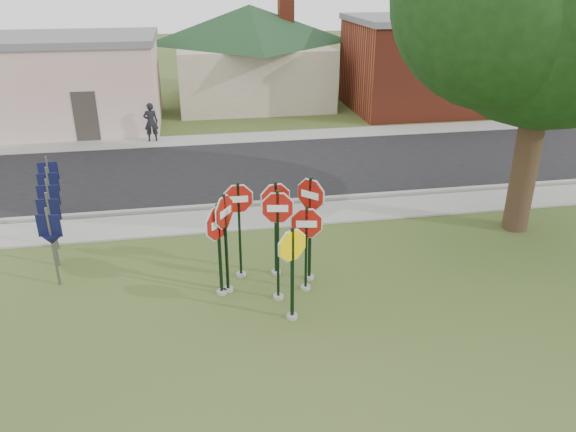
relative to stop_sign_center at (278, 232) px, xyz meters
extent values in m
plane|color=#344B1C|center=(-0.07, -0.95, -1.70)|extent=(120.00, 120.00, 0.00)
cube|color=gray|center=(-0.07, 4.55, -1.67)|extent=(60.00, 1.60, 0.06)
cube|color=black|center=(-0.07, 9.05, -1.68)|extent=(60.00, 7.00, 0.04)
cube|color=gray|center=(-0.07, 13.35, -1.67)|extent=(60.00, 1.60, 0.06)
cube|color=gray|center=(-0.07, 5.55, -1.63)|extent=(60.00, 0.20, 0.14)
cylinder|color=gray|center=(0.00, 0.00, -1.66)|extent=(0.24, 0.24, 0.08)
cube|color=black|center=(0.00, 0.00, -0.37)|extent=(0.07, 0.06, 2.66)
cylinder|color=white|center=(0.00, 0.00, 0.56)|extent=(0.97, 0.19, 0.98)
cylinder|color=maroon|center=(0.00, 0.00, 0.56)|extent=(0.90, 0.18, 0.91)
cube|color=white|center=(0.00, 0.00, 0.56)|extent=(0.45, 0.09, 0.16)
cylinder|color=gray|center=(0.16, -0.84, -1.66)|extent=(0.24, 0.24, 0.08)
cube|color=black|center=(0.16, -0.84, -0.62)|extent=(0.08, 0.07, 2.15)
cylinder|color=white|center=(0.16, -0.84, 0.06)|extent=(0.89, 0.44, 0.98)
cylinder|color=#FFD600|center=(0.16, -0.84, 0.06)|extent=(0.83, 0.42, 0.91)
cylinder|color=gray|center=(-1.26, 0.43, -1.66)|extent=(0.24, 0.24, 0.08)
cube|color=black|center=(-1.26, 0.43, -0.56)|extent=(0.08, 0.08, 2.26)
cylinder|color=white|center=(-1.26, 0.43, 0.12)|extent=(0.77, 0.84, 1.12)
cylinder|color=maroon|center=(-1.26, 0.43, 0.12)|extent=(0.72, 0.78, 1.04)
cube|color=white|center=(-1.26, 0.43, 0.12)|extent=(0.36, 0.39, 0.18)
cylinder|color=gray|center=(0.70, 0.28, -1.66)|extent=(0.24, 0.24, 0.08)
cube|color=black|center=(0.70, 0.28, -0.64)|extent=(0.07, 0.06, 2.12)
cylinder|color=white|center=(0.70, 0.28, 0.01)|extent=(1.00, 0.21, 1.02)
cylinder|color=maroon|center=(0.70, 0.28, 0.01)|extent=(0.93, 0.20, 0.94)
cube|color=white|center=(0.70, 0.28, 0.01)|extent=(0.46, 0.10, 0.16)
cylinder|color=gray|center=(0.13, 1.12, -1.66)|extent=(0.24, 0.24, 0.08)
cube|color=black|center=(0.13, 1.12, -0.48)|extent=(0.07, 0.06, 2.43)
cylinder|color=white|center=(0.13, 1.12, 0.32)|extent=(1.01, 0.22, 1.03)
cylinder|color=maroon|center=(0.13, 1.12, 0.32)|extent=(0.94, 0.21, 0.95)
cube|color=white|center=(0.13, 1.12, 0.32)|extent=(0.47, 0.11, 0.16)
cylinder|color=gray|center=(-0.74, 1.17, -1.66)|extent=(0.24, 0.24, 0.08)
cube|color=black|center=(-0.74, 1.17, -0.47)|extent=(0.06, 0.05, 2.45)
cylinder|color=white|center=(-0.74, 1.17, 0.36)|extent=(0.98, 0.04, 0.98)
cylinder|color=maroon|center=(-0.74, 1.17, 0.36)|extent=(0.90, 0.04, 0.90)
cube|color=white|center=(-0.74, 1.17, 0.36)|extent=(0.45, 0.02, 0.16)
cylinder|color=gray|center=(0.89, 0.74, -1.66)|extent=(0.24, 0.24, 0.08)
cube|color=black|center=(0.89, 0.74, -0.38)|extent=(0.08, 0.08, 2.63)
cylinder|color=white|center=(0.89, 0.74, 0.52)|extent=(0.72, 0.77, 1.04)
cylinder|color=maroon|center=(0.89, 0.74, 0.52)|extent=(0.67, 0.72, 0.96)
cube|color=white|center=(0.89, 0.74, 0.52)|extent=(0.33, 0.36, 0.17)
cylinder|color=gray|center=(-1.11, 0.53, -1.66)|extent=(0.24, 0.24, 0.08)
cube|color=black|center=(-1.11, 0.53, -0.47)|extent=(0.07, 0.08, 2.45)
cylinder|color=white|center=(-1.11, 0.53, 0.33)|extent=(0.59, 0.89, 1.05)
cylinder|color=maroon|center=(-1.11, 0.53, 0.33)|extent=(0.56, 0.82, 0.98)
cube|color=white|center=(-1.11, 0.53, 0.33)|extent=(0.28, 0.41, 0.17)
cube|color=#59595E|center=(-5.07, 1.55, -0.70)|extent=(0.05, 0.05, 2.00)
cube|color=black|center=(-5.07, 1.55, -0.15)|extent=(0.55, 0.13, 0.55)
cone|color=black|center=(-5.07, 1.55, -0.50)|extent=(0.65, 0.65, 0.25)
cube|color=#59595E|center=(-5.27, 2.55, -0.70)|extent=(0.05, 0.05, 2.00)
cube|color=black|center=(-5.27, 2.55, -0.15)|extent=(0.55, 0.09, 0.55)
cone|color=black|center=(-5.27, 2.55, -0.50)|extent=(0.62, 0.62, 0.25)
cube|color=#59595E|center=(-5.47, 3.55, -0.70)|extent=(0.05, 0.05, 2.00)
cube|color=black|center=(-5.47, 3.55, -0.15)|extent=(0.55, 0.05, 0.55)
cone|color=black|center=(-5.47, 3.55, -0.50)|extent=(0.58, 0.58, 0.25)
cube|color=#59595E|center=(-5.67, 4.55, -0.70)|extent=(0.05, 0.05, 2.00)
cube|color=black|center=(-5.67, 4.55, -0.15)|extent=(0.55, 0.05, 0.55)
cone|color=black|center=(-5.67, 4.55, -0.50)|extent=(0.58, 0.58, 0.25)
cube|color=#59595E|center=(-5.87, 5.55, -0.70)|extent=(0.05, 0.05, 2.00)
cube|color=black|center=(-5.87, 5.55, -0.15)|extent=(0.55, 0.09, 0.55)
cone|color=black|center=(-5.87, 5.55, -0.50)|extent=(0.62, 0.62, 0.25)
cube|color=beige|center=(-9.07, 17.05, 0.30)|extent=(12.00, 6.00, 4.00)
cube|color=slate|center=(-9.07, 17.05, 2.35)|extent=(12.20, 6.20, 0.30)
cube|color=#332D28|center=(-6.07, 14.07, -0.60)|extent=(1.00, 0.10, 2.20)
cube|color=#BFB397|center=(1.93, 21.05, -0.10)|extent=(8.00, 8.00, 3.20)
pyramid|color=black|center=(1.93, 21.05, 3.50)|extent=(11.60, 11.60, 2.00)
cube|color=maroon|center=(3.93, 21.05, 3.30)|extent=(0.80, 0.80, 1.60)
cube|color=maroon|center=(11.93, 17.55, 0.55)|extent=(10.00, 6.00, 4.50)
cube|color=slate|center=(11.93, 17.55, 2.90)|extent=(10.20, 6.20, 0.30)
cube|color=white|center=(9.93, 14.60, 0.90)|extent=(2.00, 0.08, 0.90)
cylinder|color=#302015|center=(7.43, 2.55, 0.89)|extent=(0.70, 0.70, 5.17)
cylinder|color=#302015|center=(21.93, 25.05, 0.30)|extent=(0.50, 0.50, 4.00)
imported|color=black|center=(-3.34, 13.51, -0.80)|extent=(0.64, 0.44, 1.67)
camera|label=1|loc=(-1.75, -10.92, 5.26)|focal=35.00mm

